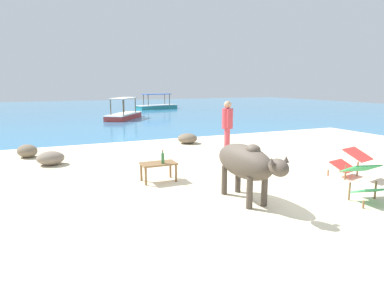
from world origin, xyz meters
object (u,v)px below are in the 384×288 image
Objects in this scene: deck_chair_near at (350,161)px; deck_chair_far at (365,180)px; boat_red at (124,114)px; boat_teal at (157,106)px; low_bench_table at (158,166)px; bottle at (163,158)px; person_standing at (227,124)px; cow at (246,162)px.

deck_chair_near and deck_chair_far have the same top height.
boat_red is (-1.88, 15.22, -0.13)m from deck_chair_near.
boat_teal is (4.43, 7.28, 0.00)m from boat_red.
boat_teal reaches higher than low_bench_table.
deck_chair_far reaches higher than low_bench_table.
bottle is 0.34× the size of deck_chair_far.
person_standing is at bearing 11.50° from deck_chair_near.
low_bench_table is 0.86× the size of deck_chair_far.
deck_chair_far is (3.06, -2.67, 0.04)m from low_bench_table.
person_standing reaches higher than boat_teal.
boat_red is (2.19, 13.76, -0.10)m from low_bench_table.
deck_chair_far is at bearing 66.71° from boat_teal.
cow is 2.12m from low_bench_table.
deck_chair_near is 0.98× the size of deck_chair_far.
cow is 2.21× the size of deck_chair_near.
person_standing is 19.76m from boat_teal.
cow is 23.51m from boat_teal.
bottle is at bearing -123.50° from person_standing.
cow is 0.50× the size of boat_teal.
person_standing is at bearing 34.68° from bottle.
low_bench_table is 13.94m from boat_red.
boat_teal is at bearing 1.44° from boat_red.
boat_teal reaches higher than deck_chair_far.
bottle is at bearing -155.92° from boat_red.
low_bench_table is 3.21m from person_standing.
boat_teal reaches higher than deck_chair_near.
person_standing is (2.59, 1.79, 0.41)m from bottle.
deck_chair_near is 15.33m from boat_red.
boat_red is at bearing -161.34° from deck_chair_far.
low_bench_table is 4.06m from deck_chair_far.
cow reaches higher than bottle.
boat_red and boat_teal have the same top height.
low_bench_table is 0.88× the size of deck_chair_near.
boat_teal is at bearing -19.09° from deck_chair_near.
deck_chair_far is (-1.01, -1.22, 0.00)m from deck_chair_near.
cow is at bearing -151.36° from boat_red.
boat_red is at bearing 43.91° from boat_teal.
deck_chair_near is 3.50m from person_standing.
deck_chair_far is (2.00, -0.87, -0.33)m from cow.
boat_teal is (6.55, 21.14, -0.28)m from bottle.
bottle is 0.08× the size of boat_red.
person_standing reaches higher than boat_red.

